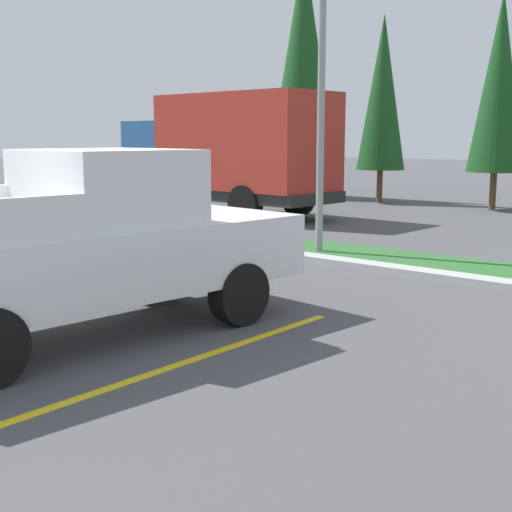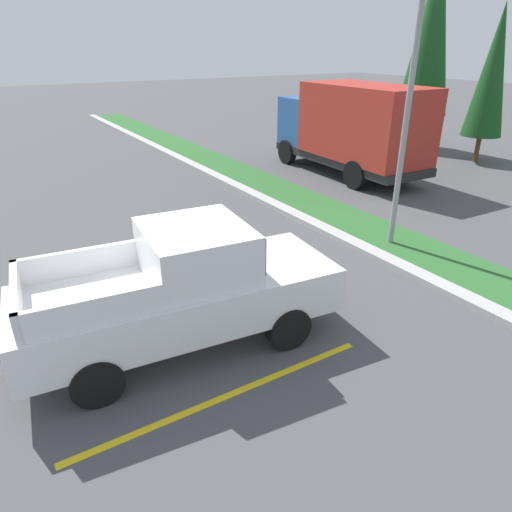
{
  "view_description": "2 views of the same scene",
  "coord_description": "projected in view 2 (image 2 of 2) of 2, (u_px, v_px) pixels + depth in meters",
  "views": [
    {
      "loc": [
        7.04,
        -4.97,
        2.24
      ],
      "look_at": [
        1.36,
        1.72,
        0.72
      ],
      "focal_mm": 48.59,
      "sensor_mm": 36.0,
      "label": 1
    },
    {
      "loc": [
        6.88,
        -2.78,
        4.7
      ],
      "look_at": [
        -0.15,
        1.56,
        0.88
      ],
      "focal_mm": 32.2,
      "sensor_mm": 36.0,
      "label": 2
    }
  ],
  "objects": [
    {
      "name": "ground_plane",
      "position": [
        190.0,
        320.0,
        8.61
      ],
      "size": [
        120.0,
        120.0,
        0.0
      ],
      "primitive_type": "plane",
      "color": "#4C4C4F"
    },
    {
      "name": "parking_line_near",
      "position": [
        154.0,
        303.0,
        9.14
      ],
      "size": [
        0.12,
        4.8,
        0.01
      ],
      "primitive_type": "cube",
      "color": "yellow",
      "rests_on": "ground"
    },
    {
      "name": "parking_line_far",
      "position": [
        228.0,
        396.0,
        6.75
      ],
      "size": [
        0.12,
        4.8,
        0.01
      ],
      "primitive_type": "cube",
      "color": "yellow",
      "rests_on": "ground"
    },
    {
      "name": "curb_strip",
      "position": [
        382.0,
        257.0,
        10.96
      ],
      "size": [
        56.0,
        0.4,
        0.15
      ],
      "primitive_type": "cube",
      "color": "#B2B2AD",
      "rests_on": "ground"
    },
    {
      "name": "grass_median",
      "position": [
        413.0,
        249.0,
        11.51
      ],
      "size": [
        56.0,
        1.8,
        0.06
      ],
      "primitive_type": "cube",
      "color": "#2D662D",
      "rests_on": "ground"
    },
    {
      "name": "pickup_truck_main",
      "position": [
        184.0,
        290.0,
        7.53
      ],
      "size": [
        2.4,
        5.39,
        2.1
      ],
      "color": "black",
      "rests_on": "ground"
    },
    {
      "name": "cargo_truck_distant",
      "position": [
        352.0,
        127.0,
        17.45
      ],
      "size": [
        6.88,
        2.68,
        3.4
      ],
      "color": "black",
      "rests_on": "ground"
    },
    {
      "name": "street_light",
      "position": [
        405.0,
        91.0,
        10.23
      ],
      "size": [
        0.24,
        1.49,
        6.41
      ],
      "color": "gray",
      "rests_on": "ground"
    },
    {
      "name": "cypress_tree_leftmost",
      "position": [
        432.0,
        30.0,
        20.59
      ],
      "size": [
        2.34,
        2.34,
        8.99
      ],
      "color": "brown",
      "rests_on": "ground"
    },
    {
      "name": "cypress_tree_left_inner",
      "position": [
        493.0,
        72.0,
        18.63
      ],
      "size": [
        1.63,
        1.63,
        6.26
      ],
      "color": "brown",
      "rests_on": "ground"
    },
    {
      "name": "traffic_cone",
      "position": [
        98.0,
        278.0,
        9.51
      ],
      "size": [
        0.36,
        0.36,
        0.6
      ],
      "color": "orange",
      "rests_on": "ground"
    }
  ]
}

